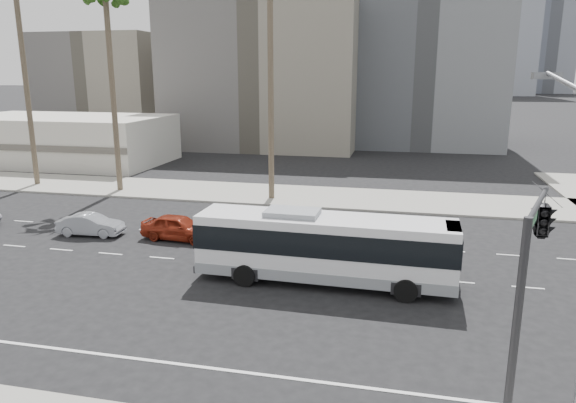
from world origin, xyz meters
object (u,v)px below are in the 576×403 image
(car_b, at_px, (91,225))
(city_bus, at_px, (325,246))
(traffic_signal, at_px, (540,231))
(car_a, at_px, (178,227))

(car_b, bearing_deg, city_bus, -110.00)
(city_bus, distance_m, traffic_signal, 11.86)
(car_a, relative_size, traffic_signal, 0.65)
(car_a, height_order, traffic_signal, traffic_signal)
(car_a, xyz_separation_m, traffic_signal, (16.12, -13.49, 4.87))
(city_bus, height_order, traffic_signal, traffic_signal)
(city_bus, bearing_deg, car_a, 155.05)
(city_bus, xyz_separation_m, traffic_signal, (6.82, -8.92, 3.83))
(traffic_signal, bearing_deg, city_bus, 145.46)
(car_b, height_order, traffic_signal, traffic_signal)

